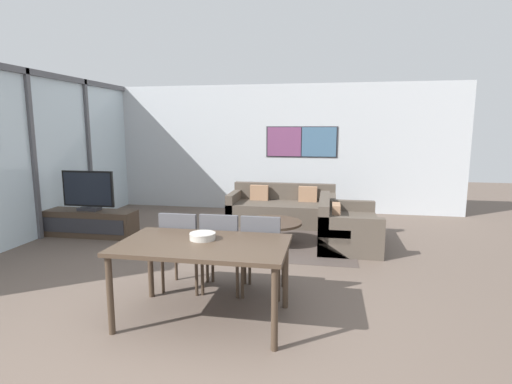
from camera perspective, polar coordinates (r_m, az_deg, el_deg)
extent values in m
plane|color=brown|center=(3.50, -13.19, -23.21)|extent=(24.00, 24.00, 0.00)
cube|color=silver|center=(8.99, 2.53, 6.25)|extent=(8.17, 0.06, 2.80)
cube|color=#2D2D33|center=(8.88, 6.51, 7.13)|extent=(1.56, 0.01, 0.67)
cube|color=#753D66|center=(8.91, 4.05, 7.18)|extent=(0.74, 0.02, 0.63)
cube|color=#426684|center=(8.85, 8.99, 7.07)|extent=(0.74, 0.02, 0.63)
cube|color=silver|center=(7.56, -29.39, 4.52)|extent=(0.02, 6.20, 2.80)
cube|color=#515156|center=(7.57, -30.04, 14.74)|extent=(0.07, 6.20, 0.10)
cube|color=#515156|center=(7.54, -29.22, 4.52)|extent=(0.07, 0.08, 2.80)
cube|color=#515156|center=(8.78, -22.78, 5.48)|extent=(0.07, 0.08, 2.80)
cube|color=#473D38|center=(6.53, 2.26, -7.33)|extent=(2.64, 1.86, 0.01)
cube|color=#423326|center=(7.50, -22.58, -4.12)|extent=(1.61, 0.43, 0.45)
cube|color=#2D2D33|center=(7.32, -23.52, -4.49)|extent=(1.48, 0.01, 0.25)
cube|color=#2D2D33|center=(7.45, -22.70, -2.24)|extent=(0.36, 0.20, 0.05)
cube|color=#2D2D33|center=(7.44, -22.73, -1.75)|extent=(0.06, 0.03, 0.08)
cube|color=black|center=(7.40, -22.87, 0.44)|extent=(0.93, 0.04, 0.62)
cube|color=black|center=(7.38, -22.97, 0.41)|extent=(0.87, 0.01, 0.55)
cube|color=#51473D|center=(7.80, 3.72, -3.05)|extent=(2.04, 0.94, 0.42)
cube|color=#51473D|center=(8.14, 4.05, -1.34)|extent=(2.04, 0.16, 0.75)
cube|color=#51473D|center=(7.94, -3.10, -2.15)|extent=(0.14, 0.94, 0.60)
cube|color=#51473D|center=(7.73, 10.74, -2.62)|extent=(0.14, 0.94, 0.60)
cube|color=#9E7556|center=(8.00, 0.48, -0.09)|extent=(0.36, 0.12, 0.30)
cube|color=#9E7556|center=(7.89, 7.41, -0.30)|extent=(0.36, 0.12, 0.30)
cube|color=#51473D|center=(6.59, 13.04, -5.56)|extent=(0.94, 1.49, 0.42)
cube|color=#51473D|center=(6.54, 9.69, -4.07)|extent=(0.16, 1.49, 0.75)
cube|color=#51473D|center=(5.92, 13.35, -6.37)|extent=(0.94, 0.14, 0.60)
cube|color=#51473D|center=(7.22, 12.85, -3.52)|extent=(0.94, 0.14, 0.60)
cube|color=#9E7556|center=(6.18, 11.36, -3.06)|extent=(0.12, 0.36, 0.30)
cylinder|color=#423326|center=(6.53, 2.26, -7.24)|extent=(0.44, 0.44, 0.03)
cylinder|color=#423326|center=(6.49, 2.27, -5.97)|extent=(0.17, 0.17, 0.33)
cylinder|color=#423326|center=(6.44, 2.28, -4.39)|extent=(0.97, 0.97, 0.04)
cube|color=#423326|center=(3.86, -7.58, -7.50)|extent=(1.61, 0.95, 0.04)
cylinder|color=#423326|center=(3.93, -20.12, -13.70)|extent=(0.06, 0.06, 0.74)
cylinder|color=#423326|center=(3.46, 2.67, -16.36)|extent=(0.06, 0.06, 0.74)
cylinder|color=#423326|center=(4.61, -14.85, -10.00)|extent=(0.06, 0.06, 0.74)
cylinder|color=#423326|center=(4.22, 4.24, -11.55)|extent=(0.06, 0.06, 0.74)
cube|color=#4C4C51|center=(4.76, -10.07, -8.38)|extent=(0.46, 0.46, 0.06)
cube|color=#4C4C51|center=(4.50, -11.08, -5.96)|extent=(0.42, 0.05, 0.46)
cylinder|color=#423326|center=(4.73, -13.17, -11.57)|extent=(0.04, 0.04, 0.41)
cylinder|color=#423326|center=(4.59, -8.49, -12.08)|extent=(0.04, 0.04, 0.41)
cylinder|color=#423326|center=(5.08, -11.34, -10.05)|extent=(0.04, 0.04, 0.41)
cylinder|color=#423326|center=(4.95, -6.97, -10.46)|extent=(0.04, 0.04, 0.41)
cube|color=#4C4C51|center=(4.65, -4.58, -8.70)|extent=(0.46, 0.46, 0.06)
cube|color=#4C4C51|center=(4.38, -5.32, -6.24)|extent=(0.42, 0.05, 0.46)
cylinder|color=#423326|center=(4.60, -7.66, -12.03)|extent=(0.04, 0.04, 0.41)
cylinder|color=#423326|center=(4.50, -2.69, -12.46)|extent=(0.04, 0.04, 0.41)
cylinder|color=#423326|center=(4.96, -6.20, -10.41)|extent=(0.04, 0.04, 0.41)
cylinder|color=#423326|center=(4.86, -1.60, -10.76)|extent=(0.04, 0.04, 0.41)
cube|color=#4C4C51|center=(4.55, 1.08, -9.05)|extent=(0.46, 0.46, 0.06)
cube|color=#4C4C51|center=(4.28, 0.64, -6.57)|extent=(0.42, 0.05, 0.46)
cylinder|color=#423326|center=(4.48, -1.94, -12.53)|extent=(0.04, 0.04, 0.41)
cylinder|color=#423326|center=(4.42, 3.26, -12.86)|extent=(0.04, 0.04, 0.41)
cylinder|color=#423326|center=(4.85, -0.90, -10.81)|extent=(0.04, 0.04, 0.41)
cylinder|color=#423326|center=(4.79, 3.88, -11.08)|extent=(0.04, 0.04, 0.41)
cylinder|color=#B7B2A8|center=(3.96, -7.64, -6.27)|extent=(0.25, 0.25, 0.07)
torus|color=#B7B2A8|center=(3.95, -7.64, -5.91)|extent=(0.26, 0.26, 0.02)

